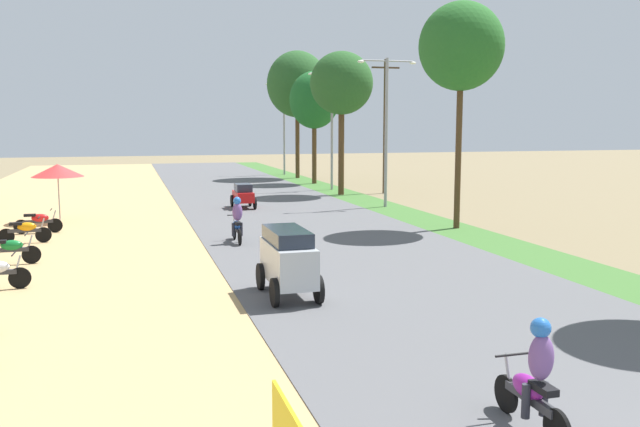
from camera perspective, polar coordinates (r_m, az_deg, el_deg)
name	(u,v)px	position (r m, az deg, el deg)	size (l,w,h in m)	color
parked_motorbike_fifth	(10,249)	(22.47, -24.81, -2.74)	(1.80, 0.54, 0.94)	black
parked_motorbike_sixth	(25,230)	(26.28, -23.72, -1.27)	(1.80, 0.54, 0.94)	black
parked_motorbike_seventh	(39,221)	(28.52, -22.76, -0.57)	(1.80, 0.54, 0.94)	black
vendor_umbrella	(58,171)	(31.35, -21.37, 3.42)	(2.20, 2.20, 2.52)	#99999E
median_tree_second	(461,47)	(28.07, 11.90, 13.64)	(3.38, 3.38, 9.08)	#4C351E
median_tree_third	(342,84)	(40.62, 1.84, 10.94)	(3.75, 3.75, 8.53)	#4C351E
median_tree_fourth	(314,100)	(48.21, -0.49, 9.57)	(3.53, 3.53, 7.97)	#4C351E
median_tree_fifth	(297,84)	(53.31, -1.95, 10.89)	(4.74, 4.74, 9.90)	#4C351E
streetlamp_near	(386,122)	(34.70, 5.65, 7.76)	(3.16, 0.20, 7.56)	gray
streetlamp_mid	(332,122)	(43.67, 1.02, 7.80)	(3.16, 0.20, 7.62)	gray
streetlamp_far	(284,121)	(56.93, -3.07, 7.82)	(3.16, 0.20, 7.75)	gray
utility_pole_near	(385,124)	(42.07, 5.53, 7.56)	(1.80, 0.20, 8.23)	brown
car_van_silver	(288,258)	(16.60, -2.74, -3.84)	(1.19, 2.41, 1.67)	#B7BCC1
car_hatchback_red	(243,195)	(34.28, -6.54, 1.59)	(1.04, 2.00, 1.23)	red
motorbike_foreground_rider	(534,378)	(9.92, 17.72, -13.19)	(0.54, 1.80, 1.66)	black
motorbike_ahead_second	(237,221)	(24.28, -7.06, -0.64)	(0.54, 1.80, 1.66)	black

